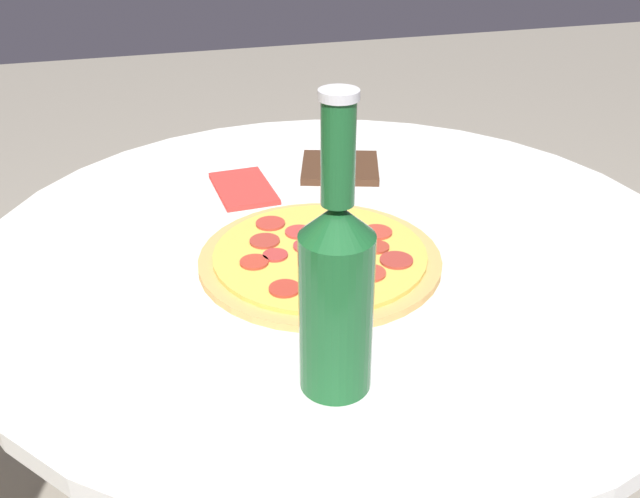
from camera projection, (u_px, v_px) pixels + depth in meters
name	position (u px, v px, depth m)	size (l,w,h in m)	color
table	(337.00, 343.00, 1.08)	(0.99, 0.99, 0.71)	silver
pizza	(320.00, 257.00, 0.93)	(0.32, 0.32, 0.02)	tan
beer_bottle	(336.00, 288.00, 0.67)	(0.07, 0.07, 0.30)	#195628
pizza_paddle	(340.00, 160.00, 1.22)	(0.27, 0.16, 0.02)	#422819
napkin	(243.00, 188.00, 1.12)	(0.14, 0.09, 0.01)	red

